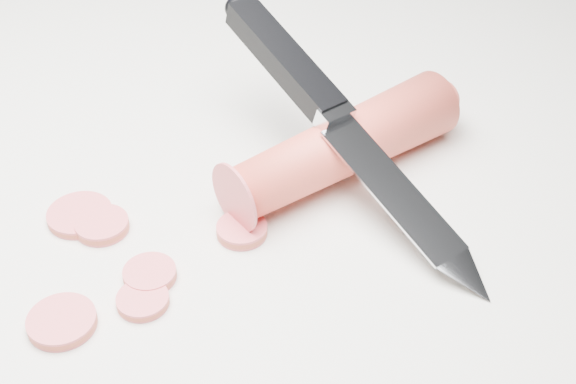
% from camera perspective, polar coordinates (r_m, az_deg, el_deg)
% --- Properties ---
extents(ground, '(2.40, 2.40, 0.00)m').
position_cam_1_polar(ground, '(0.51, -7.85, -1.52)').
color(ground, silver).
rests_on(ground, ground).
extents(carrot, '(0.13, 0.16, 0.04)m').
position_cam_1_polar(carrot, '(0.52, 3.90, 3.27)').
color(carrot, red).
rests_on(carrot, ground).
extents(carrot_slice_0, '(0.03, 0.03, 0.01)m').
position_cam_1_polar(carrot_slice_0, '(0.50, -13.10, -2.31)').
color(carrot_slice_0, '#DA4F55').
rests_on(carrot_slice_0, ground).
extents(carrot_slice_1, '(0.04, 0.04, 0.01)m').
position_cam_1_polar(carrot_slice_1, '(0.45, -15.78, -8.86)').
color(carrot_slice_1, '#DA4F55').
rests_on(carrot_slice_1, ground).
extents(carrot_slice_2, '(0.04, 0.04, 0.01)m').
position_cam_1_polar(carrot_slice_2, '(0.51, -14.58, -1.60)').
color(carrot_slice_2, '#DA4F55').
rests_on(carrot_slice_2, ground).
extents(carrot_slice_3, '(0.03, 0.03, 0.01)m').
position_cam_1_polar(carrot_slice_3, '(0.45, -10.29, -7.58)').
color(carrot_slice_3, '#DA4F55').
rests_on(carrot_slice_3, ground).
extents(carrot_slice_4, '(0.03, 0.03, 0.01)m').
position_cam_1_polar(carrot_slice_4, '(0.49, -3.30, -2.71)').
color(carrot_slice_4, '#DA4F55').
rests_on(carrot_slice_4, ground).
extents(carrot_slice_5, '(0.03, 0.03, 0.01)m').
position_cam_1_polar(carrot_slice_5, '(0.47, -9.81, -5.77)').
color(carrot_slice_5, '#DA4F55').
rests_on(carrot_slice_5, ground).
extents(kitchen_knife, '(0.23, 0.16, 0.09)m').
position_cam_1_polar(kitchen_knife, '(0.50, 4.40, 4.48)').
color(kitchen_knife, '#B8BABF').
rests_on(kitchen_knife, ground).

